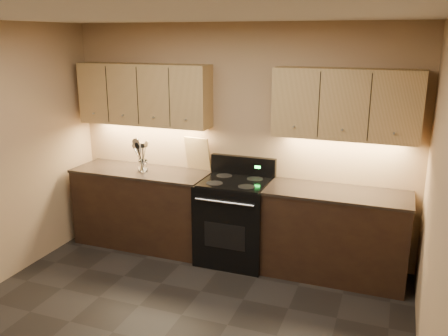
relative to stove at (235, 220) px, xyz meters
The scene contains 16 objects.
ceiling 2.71m from the stove, 92.72° to the right, with size 4.00×4.00×0.00m, color silver.
wall_back 0.88m from the stove, 104.10° to the left, with size 4.00×0.04×2.60m, color #A38060.
wall_right 2.68m from the stove, 41.21° to the right, with size 0.04×4.00×2.60m, color #A38060.
counter_left 1.18m from the stove, behind, with size 1.62×0.62×0.93m.
counter_right 1.10m from the stove, ahead, with size 1.46×0.62×0.93m.
stove is the anchor object (origin of this frame).
upper_cab_left 1.78m from the stove, behind, with size 1.60×0.30×0.70m, color tan.
upper_cab_right 1.73m from the stove, ahead, with size 1.44×0.30×0.70m, color tan.
outlet_plate 1.55m from the stove, 167.24° to the left, with size 0.09×0.01×0.12m, color #B2B5BA.
utensil_crock 1.25m from the stove, behind, with size 0.13×0.13×0.14m.
cutting_board 0.90m from the stove, 154.26° to the left, with size 0.32×0.02×0.40m, color tan.
wooden_spoon 1.32m from the stove, behind, with size 0.06×0.06×0.34m, color tan, non-canonical shape.
black_spoon 1.31m from the stove, behind, with size 0.06×0.06×0.35m, color black, non-canonical shape.
black_turner 1.29m from the stove, behind, with size 0.08×0.08×0.32m, color black, non-canonical shape.
steel_spatula 1.29m from the stove, behind, with size 0.08×0.08×0.34m, color silver, non-canonical shape.
steel_skimmer 1.29m from the stove, behind, with size 0.09×0.09×0.37m, color silver, non-canonical shape.
Camera 1 is at (1.69, -2.98, 2.46)m, focal length 38.00 mm.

